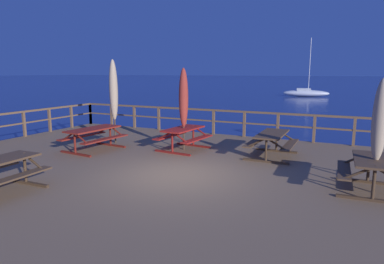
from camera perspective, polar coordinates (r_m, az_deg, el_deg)
ground_plane at (r=9.26m, az=-2.49°, el=-10.75°), size 600.00×600.00×0.00m
wooden_deck at (r=9.16m, az=-2.51°, el=-8.96°), size 16.90×12.18×0.61m
railing_waterside_far at (r=14.31m, az=8.77°, el=2.08°), size 16.70×0.10×1.09m
picnic_table_mid_centre at (r=12.23m, az=-16.19°, el=-0.34°), size 1.58×2.09×0.78m
picnic_table_front_right at (r=11.78m, az=-1.47°, el=-0.36°), size 1.55×1.84×0.78m
picnic_table_back_left at (r=11.11m, az=13.23°, el=-1.23°), size 1.42×1.94×0.78m
picnic_table_mid_right at (r=8.67m, az=27.86°, el=-5.34°), size 1.48×1.74×0.78m
patio_umbrella_tall_mid_left at (r=11.66m, az=-1.42°, el=5.67°), size 0.32×0.32×2.82m
patio_umbrella_tall_back_left at (r=13.13m, az=-13.00°, el=6.80°), size 0.32×0.32×3.14m
patio_umbrella_short_back at (r=8.43m, az=28.93°, el=1.61°), size 0.32×0.32×2.56m
sailboat_distant at (r=48.78m, az=18.49°, el=6.24°), size 6.19×2.63×7.72m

